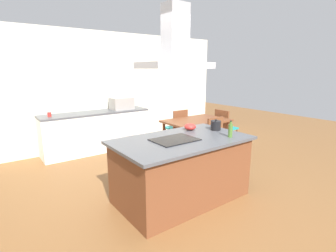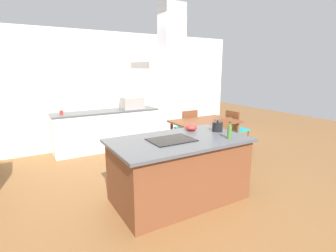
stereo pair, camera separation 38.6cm
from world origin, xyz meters
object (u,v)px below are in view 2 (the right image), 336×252
at_px(dining_table, 205,124).
at_px(range_hood, 172,48).
at_px(countertop_microwave, 132,103).
at_px(olive_oil_bottle, 230,132).
at_px(coffee_mug_red, 61,113).
at_px(chair_facing_island, 226,138).
at_px(chair_facing_back_wall, 187,126).
at_px(chair_at_right_end, 235,127).
at_px(mixing_bowl, 191,127).
at_px(tea_kettle, 217,126).
at_px(cooktop, 171,140).

relative_size(dining_table, range_hood, 1.56).
bearing_deg(countertop_microwave, olive_oil_bottle, -88.25).
bearing_deg(olive_oil_bottle, coffee_mug_red, 118.10).
height_order(dining_table, chair_facing_island, chair_facing_island).
height_order(dining_table, chair_facing_back_wall, chair_facing_back_wall).
xyz_separation_m(olive_oil_bottle, chair_at_right_end, (1.89, 1.76, -0.49)).
relative_size(dining_table, chair_facing_island, 1.57).
distance_m(olive_oil_bottle, dining_table, 2.04).
height_order(olive_oil_bottle, countertop_microwave, countertop_microwave).
bearing_deg(coffee_mug_red, chair_facing_back_wall, -16.35).
bearing_deg(dining_table, range_hood, -140.39).
bearing_deg(countertop_microwave, mixing_bowl, -91.61).
distance_m(chair_at_right_end, chair_facing_back_wall, 1.13).
bearing_deg(chair_facing_island, countertop_microwave, 116.73).
xyz_separation_m(tea_kettle, countertop_microwave, (-0.25, 2.80, 0.06)).
xyz_separation_m(cooktop, olive_oil_bottle, (0.73, -0.34, 0.10)).
xyz_separation_m(mixing_bowl, range_hood, (-0.56, -0.32, 1.15)).
bearing_deg(chair_facing_island, dining_table, 90.00).
xyz_separation_m(chair_at_right_end, chair_facing_back_wall, (-0.92, 0.67, 0.00)).
bearing_deg(chair_facing_island, chair_facing_back_wall, 90.00).
bearing_deg(chair_facing_island, coffee_mug_red, 141.77).
bearing_deg(range_hood, tea_kettle, 5.09).
bearing_deg(dining_table, coffee_mug_red, 151.60).
bearing_deg(chair_facing_back_wall, dining_table, -90.00).
xyz_separation_m(dining_table, range_hood, (-1.70, -1.41, 1.43)).
relative_size(olive_oil_bottle, coffee_mug_red, 2.66).
distance_m(tea_kettle, olive_oil_bottle, 0.45).
height_order(tea_kettle, countertop_microwave, countertop_microwave).
height_order(olive_oil_bottle, chair_facing_island, olive_oil_bottle).
bearing_deg(chair_at_right_end, countertop_microwave, 143.56).
xyz_separation_m(mixing_bowl, chair_facing_back_wall, (1.15, 1.75, -0.44)).
height_order(coffee_mug_red, dining_table, coffee_mug_red).
relative_size(coffee_mug_red, chair_facing_island, 0.10).
distance_m(countertop_microwave, chair_at_right_end, 2.53).
bearing_deg(chair_at_right_end, coffee_mug_red, 158.03).
bearing_deg(dining_table, tea_kettle, -121.67).
height_order(tea_kettle, coffee_mug_red, tea_kettle).
bearing_deg(tea_kettle, olive_oil_bottle, -110.04).
relative_size(cooktop, chair_facing_island, 0.67).
height_order(mixing_bowl, coffee_mug_red, mixing_bowl).
bearing_deg(olive_oil_bottle, dining_table, 60.93).
relative_size(cooktop, olive_oil_bottle, 2.51).
distance_m(countertop_microwave, coffee_mug_red, 1.62).
distance_m(cooktop, tea_kettle, 0.89).
relative_size(coffee_mug_red, chair_facing_back_wall, 0.10).
bearing_deg(tea_kettle, cooktop, -174.91).
height_order(mixing_bowl, dining_table, mixing_bowl).
xyz_separation_m(olive_oil_bottle, chair_facing_back_wall, (0.98, 2.42, -0.49)).
xyz_separation_m(olive_oil_bottle, dining_table, (0.98, 1.76, -0.33)).
bearing_deg(mixing_bowl, coffee_mug_red, 121.26).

